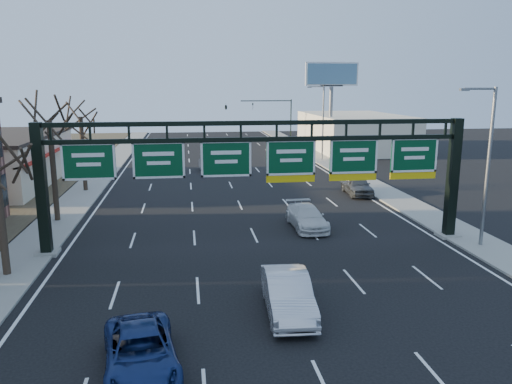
{
  "coord_description": "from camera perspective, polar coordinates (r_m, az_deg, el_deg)",
  "views": [
    {
      "loc": [
        -4.01,
        -19.31,
        9.08
      ],
      "look_at": [
        -0.18,
        7.83,
        3.2
      ],
      "focal_mm": 35.0,
      "sensor_mm": 36.0,
      "label": 1
    }
  ],
  "objects": [
    {
      "name": "billboard_right",
      "position": [
        67.04,
        8.63,
        11.97
      ],
      "size": [
        7.0,
        0.5,
        12.0
      ],
      "color": "slate",
      "rests_on": "ground"
    },
    {
      "name": "tree_far",
      "position": [
        45.2,
        -19.52,
        9.41
      ],
      "size": [
        3.6,
        3.6,
        8.86
      ],
      "color": "black",
      "rests_on": "sidewalk_left"
    },
    {
      "name": "lane_markings",
      "position": [
        40.54,
        -2.15,
        -0.83
      ],
      "size": [
        21.6,
        120.0,
        0.01
      ],
      "primitive_type": "cube",
      "color": "white",
      "rests_on": "ground"
    },
    {
      "name": "tree_mid",
      "position": [
        35.43,
        -22.7,
        9.21
      ],
      "size": [
        3.6,
        3.6,
        9.24
      ],
      "color": "black",
      "rests_on": "sidewalk_left"
    },
    {
      "name": "car_silver_sedan",
      "position": [
        20.62,
        3.65,
        -11.53
      ],
      "size": [
        2.0,
        5.08,
        1.65
      ],
      "primitive_type": "imported",
      "rotation": [
        0.0,
        0.0,
        -0.05
      ],
      "color": "silver",
      "rests_on": "ground"
    },
    {
      "name": "car_grey_far",
      "position": [
        43.02,
        11.48,
        0.78
      ],
      "size": [
        2.17,
        4.84,
        1.62
      ],
      "primitive_type": "imported",
      "rotation": [
        0.0,
        0.0,
        -0.06
      ],
      "color": "#434649",
      "rests_on": "ground"
    },
    {
      "name": "car_blue_suv",
      "position": [
        17.22,
        -13.05,
        -17.41
      ],
      "size": [
        2.96,
        5.2,
        1.37
      ],
      "primitive_type": "imported",
      "rotation": [
        0.0,
        0.0,
        0.14
      ],
      "color": "navy",
      "rests_on": "ground"
    },
    {
      "name": "building_right_distant",
      "position": [
        73.64,
        11.1,
        6.77
      ],
      "size": [
        12.0,
        20.0,
        5.0
      ],
      "primitive_type": "cube",
      "color": "beige",
      "rests_on": "ground"
    },
    {
      "name": "ground",
      "position": [
        21.71,
        3.45,
        -12.64
      ],
      "size": [
        160.0,
        160.0,
        0.0
      ],
      "primitive_type": "plane",
      "color": "black",
      "rests_on": "ground"
    },
    {
      "name": "sidewalk_left",
      "position": [
        41.27,
        -20.12,
        -1.26
      ],
      "size": [
        3.0,
        120.0,
        0.12
      ],
      "primitive_type": "cube",
      "color": "gray",
      "rests_on": "ground"
    },
    {
      "name": "car_silver_distant",
      "position": [
        53.83,
        -5.5,
        3.08
      ],
      "size": [
        2.0,
        4.27,
        1.35
      ],
      "primitive_type": "imported",
      "rotation": [
        0.0,
        0.0,
        0.14
      ],
      "color": "silver",
      "rests_on": "ground"
    },
    {
      "name": "sign_gantry",
      "position": [
        27.98,
        0.64,
        2.96
      ],
      "size": [
        24.6,
        1.2,
        7.2
      ],
      "color": "black",
      "rests_on": "ground"
    },
    {
      "name": "traffic_signal_mast",
      "position": [
        75.02,
        -0.61,
        9.38
      ],
      "size": [
        10.16,
        0.54,
        7.0
      ],
      "color": "black",
      "rests_on": "ground"
    },
    {
      "name": "car_white_wagon",
      "position": [
        32.5,
        5.81,
        -2.86
      ],
      "size": [
        2.14,
        5.0,
        1.44
      ],
      "primitive_type": "imported",
      "rotation": [
        0.0,
        0.0,
        0.03
      ],
      "color": "silver",
      "rests_on": "ground"
    },
    {
      "name": "streetlight_near",
      "position": [
        30.46,
        24.85,
        3.45
      ],
      "size": [
        2.15,
        0.22,
        9.0
      ],
      "color": "slate",
      "rests_on": "sidewalk_right"
    },
    {
      "name": "sidewalk_right",
      "position": [
        43.69,
        14.79,
        -0.21
      ],
      "size": [
        3.0,
        120.0,
        0.12
      ],
      "primitive_type": "cube",
      "color": "gray",
      "rests_on": "ground"
    },
    {
      "name": "streetlight_far",
      "position": [
        61.68,
        7.56,
        8.3
      ],
      "size": [
        2.15,
        0.22,
        9.0
      ],
      "color": "slate",
      "rests_on": "sidewalk_right"
    }
  ]
}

